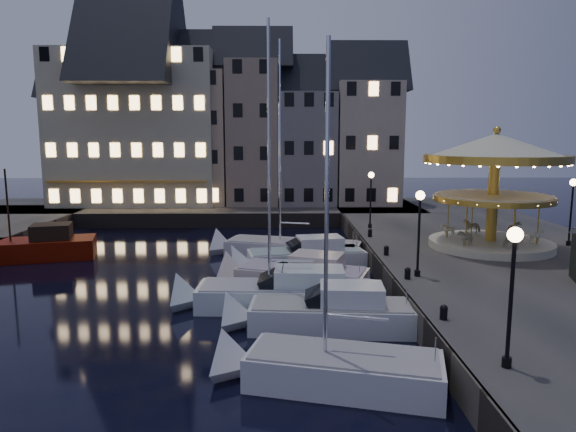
{
  "coord_description": "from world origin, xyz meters",
  "views": [
    {
      "loc": [
        0.62,
        -23.11,
        7.95
      ],
      "look_at": [
        1.0,
        8.0,
        3.2
      ],
      "focal_mm": 32.0,
      "sensor_mm": 36.0,
      "label": 1
    }
  ],
  "objects_px": {
    "streetlamp_b": "(419,221)",
    "motorboat_d": "(295,276)",
    "motorboat_f": "(285,249)",
    "motorboat_a": "(326,370)",
    "motorboat_e": "(300,258)",
    "streetlamp_d": "(572,202)",
    "bollard_b": "(408,273)",
    "red_fishing_boat": "(31,249)",
    "streetlamp_a": "(512,277)",
    "carousel": "(495,169)",
    "motorboat_c": "(279,294)",
    "bollard_c": "(386,250)",
    "bollard_a": "(444,311)",
    "bollard_d": "(370,232)",
    "motorboat_b": "(322,315)",
    "streetlamp_c": "(371,192)"
  },
  "relations": [
    {
      "from": "motorboat_c",
      "to": "bollard_c",
      "type": "bearing_deg",
      "value": 41.38
    },
    {
      "from": "streetlamp_a",
      "to": "bollard_a",
      "type": "height_order",
      "value": "streetlamp_a"
    },
    {
      "from": "streetlamp_b",
      "to": "motorboat_f",
      "type": "bearing_deg",
      "value": 123.52
    },
    {
      "from": "bollard_a",
      "to": "carousel",
      "type": "distance_m",
      "value": 14.9
    },
    {
      "from": "red_fishing_boat",
      "to": "carousel",
      "type": "height_order",
      "value": "carousel"
    },
    {
      "from": "motorboat_d",
      "to": "motorboat_f",
      "type": "height_order",
      "value": "motorboat_f"
    },
    {
      "from": "motorboat_a",
      "to": "motorboat_e",
      "type": "xyz_separation_m",
      "value": [
        -0.33,
        15.1,
        0.1
      ]
    },
    {
      "from": "motorboat_f",
      "to": "carousel",
      "type": "bearing_deg",
      "value": -14.22
    },
    {
      "from": "motorboat_c",
      "to": "red_fishing_boat",
      "type": "relative_size",
      "value": 1.44
    },
    {
      "from": "bollard_c",
      "to": "motorboat_c",
      "type": "height_order",
      "value": "motorboat_c"
    },
    {
      "from": "streetlamp_c",
      "to": "red_fishing_boat",
      "type": "xyz_separation_m",
      "value": [
        -23.15,
        -4.27,
        -3.31
      ]
    },
    {
      "from": "streetlamp_d",
      "to": "bollard_c",
      "type": "bearing_deg",
      "value": -168.14
    },
    {
      "from": "bollard_a",
      "to": "bollard_d",
      "type": "bearing_deg",
      "value": 90.0
    },
    {
      "from": "streetlamp_b",
      "to": "streetlamp_d",
      "type": "xyz_separation_m",
      "value": [
        11.3,
        7.0,
        0.0
      ]
    },
    {
      "from": "streetlamp_c",
      "to": "carousel",
      "type": "bearing_deg",
      "value": -48.68
    },
    {
      "from": "streetlamp_c",
      "to": "streetlamp_b",
      "type": "bearing_deg",
      "value": -90.0
    },
    {
      "from": "streetlamp_a",
      "to": "motorboat_d",
      "type": "relative_size",
      "value": 0.53
    },
    {
      "from": "streetlamp_a",
      "to": "motorboat_e",
      "type": "xyz_separation_m",
      "value": [
        -5.48,
        16.59,
        -3.37
      ]
    },
    {
      "from": "streetlamp_a",
      "to": "motorboat_c",
      "type": "bearing_deg",
      "value": 126.36
    },
    {
      "from": "motorboat_a",
      "to": "motorboat_e",
      "type": "relative_size",
      "value": 1.47
    },
    {
      "from": "bollard_b",
      "to": "red_fishing_boat",
      "type": "relative_size",
      "value": 0.06
    },
    {
      "from": "streetlamp_d",
      "to": "motorboat_b",
      "type": "distance_m",
      "value": 19.66
    },
    {
      "from": "motorboat_f",
      "to": "bollard_a",
      "type": "bearing_deg",
      "value": -69.68
    },
    {
      "from": "red_fishing_boat",
      "to": "streetlamp_b",
      "type": "bearing_deg",
      "value": -21.73
    },
    {
      "from": "streetlamp_d",
      "to": "bollard_b",
      "type": "distance_m",
      "value": 14.27
    },
    {
      "from": "motorboat_b",
      "to": "red_fishing_boat",
      "type": "height_order",
      "value": "red_fishing_boat"
    },
    {
      "from": "bollard_d",
      "to": "red_fishing_boat",
      "type": "relative_size",
      "value": 0.06
    },
    {
      "from": "motorboat_f",
      "to": "carousel",
      "type": "distance_m",
      "value": 14.13
    },
    {
      "from": "motorboat_a",
      "to": "carousel",
      "type": "xyz_separation_m",
      "value": [
        11.34,
        14.98,
        5.59
      ]
    },
    {
      "from": "streetlamp_d",
      "to": "streetlamp_a",
      "type": "bearing_deg",
      "value": -123.61
    },
    {
      "from": "bollard_b",
      "to": "bollard_c",
      "type": "bearing_deg",
      "value": 90.0
    },
    {
      "from": "streetlamp_a",
      "to": "streetlamp_d",
      "type": "height_order",
      "value": "same"
    },
    {
      "from": "streetlamp_a",
      "to": "bollard_c",
      "type": "height_order",
      "value": "streetlamp_a"
    },
    {
      "from": "bollard_d",
      "to": "red_fishing_boat",
      "type": "distance_m",
      "value": 22.58
    },
    {
      "from": "streetlamp_a",
      "to": "streetlamp_b",
      "type": "height_order",
      "value": "same"
    },
    {
      "from": "motorboat_d",
      "to": "motorboat_e",
      "type": "relative_size",
      "value": 0.96
    },
    {
      "from": "streetlamp_d",
      "to": "bollard_c",
      "type": "height_order",
      "value": "streetlamp_d"
    },
    {
      "from": "streetlamp_d",
      "to": "bollard_b",
      "type": "relative_size",
      "value": 7.32
    },
    {
      "from": "motorboat_d",
      "to": "carousel",
      "type": "relative_size",
      "value": 0.94
    },
    {
      "from": "bollard_d",
      "to": "motorboat_d",
      "type": "relative_size",
      "value": 0.07
    },
    {
      "from": "streetlamp_d",
      "to": "motorboat_f",
      "type": "distance_m",
      "value": 18.23
    },
    {
      "from": "bollard_b",
      "to": "motorboat_c",
      "type": "xyz_separation_m",
      "value": [
        -6.11,
        -0.38,
        -0.92
      ]
    },
    {
      "from": "bollard_b",
      "to": "bollard_d",
      "type": "relative_size",
      "value": 1.0
    },
    {
      "from": "bollard_d",
      "to": "motorboat_b",
      "type": "xyz_separation_m",
      "value": [
        -4.32,
        -13.6,
        -0.96
      ]
    },
    {
      "from": "bollard_a",
      "to": "motorboat_c",
      "type": "distance_m",
      "value": 8.02
    },
    {
      "from": "streetlamp_d",
      "to": "motorboat_a",
      "type": "distance_m",
      "value": 22.88
    },
    {
      "from": "streetlamp_b",
      "to": "motorboat_d",
      "type": "height_order",
      "value": "streetlamp_b"
    },
    {
      "from": "motorboat_d",
      "to": "bollard_c",
      "type": "bearing_deg",
      "value": 21.25
    },
    {
      "from": "streetlamp_a",
      "to": "motorboat_a",
      "type": "bearing_deg",
      "value": 163.9
    },
    {
      "from": "bollard_a",
      "to": "motorboat_d",
      "type": "bearing_deg",
      "value": 122.1
    }
  ]
}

